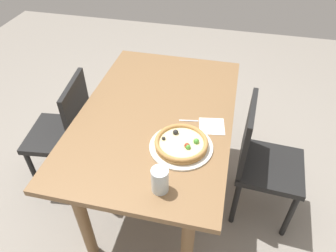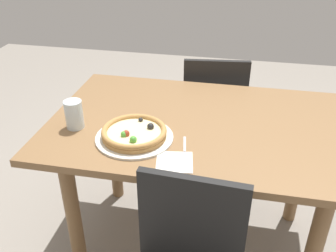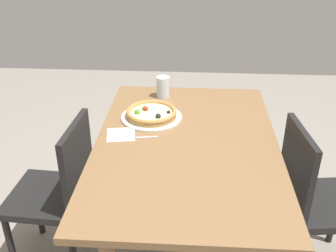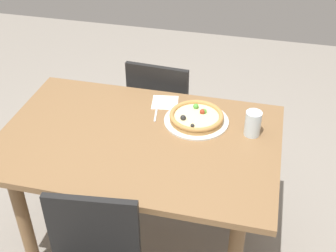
# 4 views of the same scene
# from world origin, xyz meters

# --- Properties ---
(ground_plane) EXTENTS (6.00, 6.00, 0.00)m
(ground_plane) POSITION_xyz_m (0.00, 0.00, 0.00)
(ground_plane) COLOR gray
(dining_table) EXTENTS (1.37, 0.90, 0.77)m
(dining_table) POSITION_xyz_m (0.00, 0.00, 0.65)
(dining_table) COLOR olive
(dining_table) RESTS_ON ground
(chair_near) EXTENTS (0.44, 0.44, 0.87)m
(chair_near) POSITION_xyz_m (-0.02, -0.66, 0.48)
(chair_near) COLOR black
(chair_near) RESTS_ON ground
(chair_far) EXTENTS (0.42, 0.42, 0.87)m
(chair_far) POSITION_xyz_m (-0.04, 0.66, 0.48)
(chair_far) COLOR black
(chair_far) RESTS_ON ground
(plate) EXTENTS (0.33, 0.33, 0.01)m
(plate) POSITION_xyz_m (0.25, 0.20, 0.78)
(plate) COLOR silver
(plate) RESTS_ON dining_table
(pizza) EXTENTS (0.28, 0.28, 0.05)m
(pizza) POSITION_xyz_m (0.25, 0.20, 0.80)
(pizza) COLOR #B78447
(pizza) RESTS_ON plate
(fork) EXTENTS (0.04, 0.17, 0.00)m
(fork) POSITION_xyz_m (0.03, 0.24, 0.77)
(fork) COLOR silver
(fork) RESTS_ON dining_table
(drinking_glass) EXTENTS (0.08, 0.08, 0.13)m
(drinking_glass) POSITION_xyz_m (0.54, 0.16, 0.83)
(drinking_glass) COLOR silver
(drinking_glass) RESTS_ON dining_table
(napkin) EXTENTS (0.16, 0.16, 0.00)m
(napkin) POSITION_xyz_m (0.05, 0.33, 0.77)
(napkin) COLOR white
(napkin) RESTS_ON dining_table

